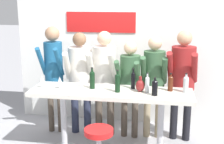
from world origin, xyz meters
TOP-DOWN VIEW (x-y plane):
  - back_wall at (-0.00, 1.31)m, footprint 3.93×0.12m
  - tasting_table at (-0.00, 0.00)m, footprint 2.33×0.64m
  - person_far_left at (-1.07, 0.58)m, footprint 0.38×0.53m
  - person_left at (-0.62, 0.62)m, footprint 0.50×0.60m
  - person_center_left at (-0.22, 0.63)m, footprint 0.49×0.59m
  - person_center at (0.21, 0.58)m, footprint 0.42×0.52m
  - person_center_right at (0.59, 0.64)m, footprint 0.41×0.52m
  - person_right at (1.03, 0.62)m, footprint 0.50×0.61m
  - wine_bottle_0 at (1.05, 0.09)m, footprint 0.08×0.08m
  - wine_bottle_1 at (0.63, -0.12)m, footprint 0.08×0.08m
  - wine_bottle_2 at (0.52, -0.01)m, footprint 0.06×0.06m
  - wine_bottle_3 at (0.30, 0.15)m, footprint 0.06×0.06m
  - wine_bottle_4 at (0.84, 0.12)m, footprint 0.07×0.07m
  - wine_bottle_5 at (0.10, -0.06)m, footprint 0.08×0.08m
  - wine_bottle_6 at (-0.29, 0.06)m, footprint 0.08×0.08m
  - wine_glass_0 at (-0.47, 0.13)m, footprint 0.07×0.07m
  - wine_glass_1 at (-1.03, -0.03)m, footprint 0.07×0.07m
  - wine_glass_2 at (-0.75, -0.02)m, footprint 0.07×0.07m
  - decorative_vase at (0.42, 0.02)m, footprint 0.13×0.13m

SIDE VIEW (x-z plane):
  - tasting_table at x=0.00m, z-range 0.34..1.31m
  - person_center at x=0.21m, z-range 0.20..1.80m
  - person_center_right at x=0.59m, z-range 0.21..1.89m
  - decorative_vase at x=0.42m, z-range 0.95..1.17m
  - person_left at x=-0.62m, z-range 0.20..1.92m
  - person_center_left at x=-0.22m, z-range 0.21..1.96m
  - wine_bottle_1 at x=0.63m, z-range 0.96..1.22m
  - wine_bottle_4 at x=0.84m, z-range 0.96..1.22m
  - wine_glass_0 at x=-0.47m, z-range 1.01..1.18m
  - wine_glass_1 at x=-1.03m, z-range 1.01..1.18m
  - wine_glass_2 at x=-0.75m, z-range 1.01..1.18m
  - wine_bottle_0 at x=1.05m, z-range 0.96..1.24m
  - wine_bottle_2 at x=0.52m, z-range 0.95..1.24m
  - person_right at x=1.03m, z-range 0.21..2.00m
  - wine_bottle_3 at x=0.30m, z-range 0.95..1.26m
  - wine_bottle_6 at x=-0.29m, z-range 0.96..1.27m
  - wine_bottle_5 at x=0.10m, z-range 0.96..1.28m
  - person_far_left at x=-1.07m, z-range 0.25..2.06m
  - back_wall at x=0.00m, z-range 0.00..2.71m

